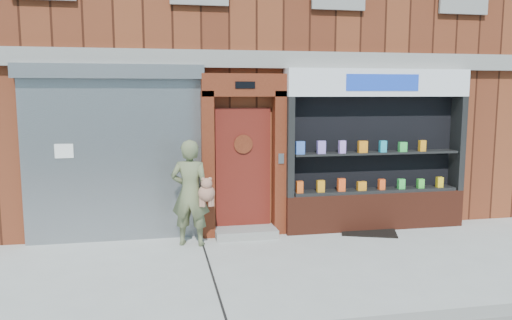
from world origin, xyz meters
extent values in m
plane|color=#9E9E99|center=(0.00, 0.00, 0.00)|extent=(80.00, 80.00, 0.00)
cube|color=#592414|center=(0.00, 6.00, 4.00)|extent=(12.00, 8.00, 8.00)
cube|color=gray|center=(0.00, 1.92, 3.15)|extent=(12.00, 0.16, 0.30)
cube|color=gray|center=(-3.00, 1.94, 1.40)|extent=(3.00, 0.10, 2.80)
cube|color=slate|center=(-3.00, 1.88, 2.92)|extent=(3.10, 0.30, 0.24)
cube|color=white|center=(-3.80, 1.88, 1.60)|extent=(0.30, 0.01, 0.24)
cube|color=#4D1B0D|center=(-1.40, 1.86, 1.30)|extent=(0.22, 0.28, 2.60)
cube|color=#4D1B0D|center=(-0.10, 1.86, 1.30)|extent=(0.22, 0.28, 2.60)
cube|color=#4D1B0D|center=(-0.75, 1.86, 2.70)|extent=(1.50, 0.28, 0.40)
cube|color=black|center=(-0.75, 1.71, 2.70)|extent=(0.35, 0.01, 0.12)
cube|color=#581710|center=(-0.75, 1.97, 1.20)|extent=(1.00, 0.06, 2.20)
cylinder|color=black|center=(-0.75, 1.93, 1.65)|extent=(0.28, 0.02, 0.28)
cylinder|color=#4D1B0D|center=(-0.75, 1.92, 1.65)|extent=(0.34, 0.02, 0.34)
cube|color=gray|center=(-0.75, 1.70, 0.07)|extent=(1.10, 0.55, 0.15)
cube|color=slate|center=(-0.10, 1.71, 1.40)|extent=(0.10, 0.02, 0.18)
cube|color=#5A2315|center=(1.75, 1.80, 0.35)|extent=(3.50, 0.40, 0.70)
cube|color=black|center=(0.06, 1.80, 1.60)|extent=(0.12, 0.40, 1.80)
cube|color=black|center=(3.44, 1.80, 1.60)|extent=(0.12, 0.40, 1.80)
cube|color=black|center=(1.75, 1.99, 1.60)|extent=(3.30, 0.03, 1.80)
cube|color=black|center=(1.75, 1.80, 0.73)|extent=(3.20, 0.36, 0.06)
cube|color=black|center=(1.75, 1.80, 1.45)|extent=(3.20, 0.36, 0.04)
cube|color=white|center=(1.75, 1.80, 2.75)|extent=(3.50, 0.40, 0.50)
cube|color=#193DBB|center=(1.75, 1.59, 2.75)|extent=(1.40, 0.01, 0.30)
cube|color=#E45518|center=(0.25, 1.72, 0.87)|extent=(0.12, 0.09, 0.22)
cube|color=orange|center=(0.65, 1.72, 0.87)|extent=(0.14, 0.09, 0.22)
cube|color=#FF501A|center=(1.05, 1.72, 0.88)|extent=(0.13, 0.09, 0.24)
cube|color=orange|center=(1.45, 1.72, 0.84)|extent=(0.17, 0.09, 0.17)
cube|color=#FE511A|center=(1.85, 1.72, 0.86)|extent=(0.11, 0.09, 0.20)
cube|color=green|center=(2.25, 1.72, 0.85)|extent=(0.13, 0.09, 0.19)
cube|color=green|center=(2.65, 1.72, 0.85)|extent=(0.12, 0.09, 0.18)
cube|color=yellow|center=(3.05, 1.72, 0.86)|extent=(0.12, 0.09, 0.20)
cube|color=blue|center=(0.25, 1.72, 1.59)|extent=(0.16, 0.09, 0.23)
cube|color=#9174D0|center=(0.65, 1.72, 1.59)|extent=(0.15, 0.09, 0.23)
cube|color=#B480E8|center=(1.05, 1.72, 1.58)|extent=(0.12, 0.09, 0.23)
cube|color=orange|center=(1.45, 1.72, 1.58)|extent=(0.17, 0.09, 0.22)
cube|color=teal|center=(1.85, 1.72, 1.58)|extent=(0.12, 0.09, 0.21)
cube|color=green|center=(2.25, 1.72, 1.56)|extent=(0.15, 0.09, 0.18)
cube|color=orange|center=(2.65, 1.72, 1.57)|extent=(0.12, 0.09, 0.21)
imported|color=#616845|center=(-1.75, 1.41, 0.90)|extent=(0.75, 0.60, 1.80)
sphere|color=#935F49|center=(-1.49, 1.24, 0.92)|extent=(0.28, 0.28, 0.28)
sphere|color=#935F49|center=(-1.49, 1.19, 1.09)|extent=(0.19, 0.19, 0.19)
sphere|color=#935F49|center=(-1.54, 1.19, 1.16)|extent=(0.06, 0.06, 0.06)
sphere|color=#935F49|center=(-1.43, 1.19, 1.16)|extent=(0.06, 0.06, 0.06)
cylinder|color=#935F49|center=(-1.58, 1.24, 0.78)|extent=(0.06, 0.06, 0.17)
cylinder|color=#935F49|center=(-1.40, 1.24, 0.78)|extent=(0.06, 0.06, 0.17)
cylinder|color=#935F49|center=(-1.54, 1.22, 0.78)|extent=(0.06, 0.06, 0.17)
cylinder|color=#935F49|center=(-1.43, 1.22, 0.78)|extent=(0.06, 0.06, 0.17)
cube|color=black|center=(1.54, 1.55, 0.01)|extent=(1.17, 0.99, 0.02)
camera|label=1|loc=(-2.27, -6.86, 2.56)|focal=35.00mm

